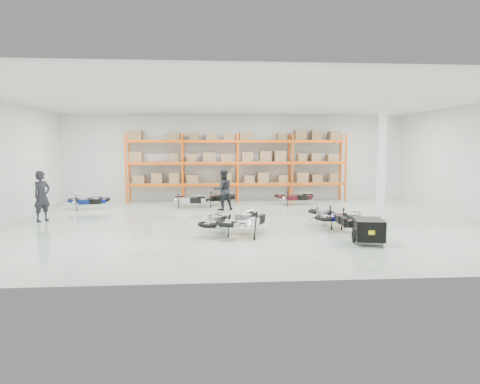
{
  "coord_description": "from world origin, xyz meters",
  "views": [
    {
      "loc": [
        -1.55,
        -15.64,
        2.81
      ],
      "look_at": [
        -0.31,
        0.58,
        1.1
      ],
      "focal_mm": 32.0,
      "sensor_mm": 36.0,
      "label": 1
    }
  ],
  "objects": [
    {
      "name": "trailer",
      "position": [
        3.12,
        -3.7,
        0.42
      ],
      "size": [
        1.0,
        1.76,
        0.72
      ],
      "rotation": [
        0.0,
        0.0,
        -0.2
      ],
      "color": "black",
      "rests_on": "ground"
    },
    {
      "name": "moto_back_d",
      "position": [
        2.7,
        4.78,
        0.51
      ],
      "size": [
        1.68,
        0.84,
        1.09
      ],
      "primitive_type": null,
      "rotation": [
        0.0,
        -0.09,
        1.57
      ],
      "color": "#400C14",
      "rests_on": "ground"
    },
    {
      "name": "pallet_rack",
      "position": [
        -0.0,
        6.45,
        2.26
      ],
      "size": [
        11.28,
        0.98,
        3.62
      ],
      "color": "#ED530C",
      "rests_on": "ground"
    },
    {
      "name": "moto_back_a",
      "position": [
        -6.94,
        4.08,
        0.5
      ],
      "size": [
        1.71,
        1.0,
        1.05
      ],
      "primitive_type": null,
      "rotation": [
        0.0,
        -0.09,
        1.7
      ],
      "color": "navy",
      "rests_on": "ground"
    },
    {
      "name": "moto_blue_centre",
      "position": [
        2.58,
        -1.1,
        0.54
      ],
      "size": [
        1.03,
        1.83,
        1.14
      ],
      "primitive_type": null,
      "rotation": [
        0.0,
        -0.09,
        3.05
      ],
      "color": "#090645",
      "rests_on": "ground"
    },
    {
      "name": "moto_black_far_left",
      "position": [
        -1.22,
        -1.93,
        0.51
      ],
      "size": [
        1.2,
        1.81,
        1.08
      ],
      "primitive_type": null,
      "rotation": [
        0.0,
        -0.09,
        2.9
      ],
      "color": "black",
      "rests_on": "ground"
    },
    {
      "name": "structural_column",
      "position": [
        5.2,
        0.5,
        2.25
      ],
      "size": [
        0.25,
        0.25,
        4.5
      ],
      "primitive_type": "cube",
      "color": "white",
      "rests_on": "ground"
    },
    {
      "name": "person_left",
      "position": [
        -7.8,
        0.94,
        0.96
      ],
      "size": [
        0.76,
        0.84,
        1.92
      ],
      "primitive_type": "imported",
      "rotation": [
        0.0,
        0.0,
        1.01
      ],
      "color": "black",
      "rests_on": "ground"
    },
    {
      "name": "moto_back_b",
      "position": [
        -2.31,
        4.23,
        0.5
      ],
      "size": [
        1.81,
        1.32,
        1.05
      ],
      "primitive_type": null,
      "rotation": [
        0.0,
        -0.09,
        1.22
      ],
      "color": "#B8BFC3",
      "rests_on": "ground"
    },
    {
      "name": "room",
      "position": [
        0.0,
        0.0,
        2.25
      ],
      "size": [
        18.0,
        18.0,
        18.0
      ],
      "color": "silver",
      "rests_on": "ground"
    },
    {
      "name": "moto_touring_right",
      "position": [
        3.12,
        -2.1,
        0.59
      ],
      "size": [
        1.12,
        2.0,
        1.24
      ],
      "primitive_type": null,
      "rotation": [
        0.0,
        -0.09,
        -0.09
      ],
      "color": "black",
      "rests_on": "ground"
    },
    {
      "name": "moto_back_c",
      "position": [
        -1.09,
        4.84,
        0.52
      ],
      "size": [
        1.88,
        1.33,
        1.1
      ],
      "primitive_type": null,
      "rotation": [
        0.0,
        -0.09,
        1.88
      ],
      "color": "black",
      "rests_on": "ground"
    },
    {
      "name": "moto_silver_left",
      "position": [
        -0.33,
        -2.24,
        0.62
      ],
      "size": [
        1.86,
        2.27,
        1.32
      ],
      "primitive_type": null,
      "rotation": [
        0.0,
        -0.09,
        2.64
      ],
      "color": "silver",
      "rests_on": "ground"
    },
    {
      "name": "person_back",
      "position": [
        -0.85,
        3.37,
        0.91
      ],
      "size": [
        1.03,
        0.89,
        1.82
      ],
      "primitive_type": "imported",
      "rotation": [
        0.0,
        0.0,
        3.4
      ],
      "color": "black",
      "rests_on": "ground"
    }
  ]
}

